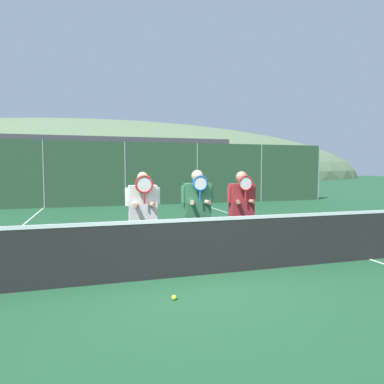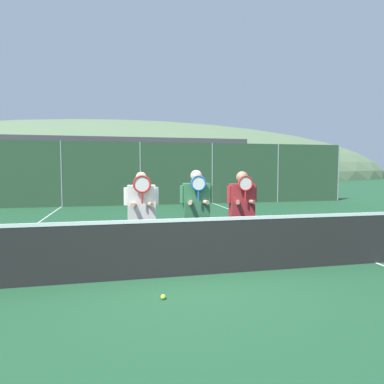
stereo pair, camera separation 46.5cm
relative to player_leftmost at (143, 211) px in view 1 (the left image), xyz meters
The scene contains 14 objects.
ground_plane 1.43m from the player_leftmost, 49.18° to the right, with size 120.00×120.00×0.00m, color #1E4C2D.
hill_distant 57.29m from the player_leftmost, 89.33° to the left, with size 100.26×55.70×19.50m.
clubhouse_building 18.36m from the player_leftmost, 91.99° to the left, with size 17.55×5.50×3.70m.
fence_back 10.23m from the player_leftmost, 86.25° to the left, with size 21.25×0.06×3.00m.
tennis_net 1.15m from the player_leftmost, 49.18° to the right, with size 9.67×0.09×1.05m.
court_line_right_sideline 4.91m from the player_leftmost, 27.58° to the left, with size 0.05×16.00×0.01m, color white.
player_leftmost is the anchor object (origin of this frame).
player_center_left 1.00m from the player_leftmost, ahead, with size 0.61×0.34×1.72m.
player_center_right 1.90m from the player_leftmost, ahead, with size 0.59×0.34×1.70m.
car_far_left 14.11m from the player_leftmost, 110.00° to the left, with size 4.25×1.93×1.80m.
car_left_of_center 13.36m from the player_leftmost, 90.10° to the left, with size 4.14×2.09×1.84m.
car_center 13.86m from the player_leftmost, 70.32° to the left, with size 4.03×1.95×1.71m.
car_right_of_center 16.21m from the player_leftmost, 54.26° to the left, with size 4.36×2.02×1.68m.
tennis_ball_on_court 1.95m from the player_leftmost, 84.57° to the right, with size 0.07×0.07×0.07m.
Camera 1 is at (-1.54, -5.25, 1.76)m, focal length 32.00 mm.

